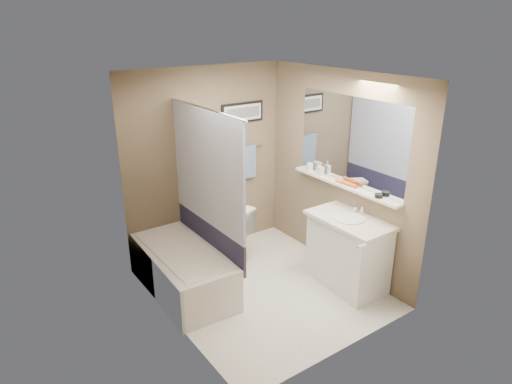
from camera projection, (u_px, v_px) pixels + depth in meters
ground at (264, 289)px, 5.24m from camera, size 2.50×2.50×0.00m
ceiling at (265, 78)px, 4.39m from camera, size 2.20×2.50×0.04m
wall_back at (207, 163)px, 5.75m from camera, size 2.20×0.04×2.40m
wall_front at (349, 234)px, 3.88m from camera, size 2.20×0.04×2.40m
wall_left at (170, 216)px, 4.23m from camera, size 0.04×2.50×2.40m
wall_right at (338, 173)px, 5.40m from camera, size 0.04×2.50×2.40m
tile_surround at (150, 218)px, 4.68m from camera, size 0.02×1.55×2.00m
curtain_rod at (205, 108)px, 4.68m from camera, size 0.02×1.55×0.02m
curtain_upper at (207, 169)px, 4.91m from camera, size 0.03×1.45×1.28m
curtain_lower at (210, 237)px, 5.20m from camera, size 0.03×1.45×0.36m
mirror at (350, 141)px, 5.14m from camera, size 0.02×1.60×1.00m
shelf at (344, 185)px, 5.29m from camera, size 0.12×1.60×0.03m
towel_bar at (244, 149)px, 6.00m from camera, size 0.60×0.02×0.02m
towel at (244, 163)px, 6.05m from camera, size 0.34×0.05×0.44m
art_frame at (242, 113)px, 5.84m from camera, size 0.62×0.02×0.26m
art_mat at (243, 113)px, 5.83m from camera, size 0.56×0.00×0.20m
art_image at (243, 113)px, 5.83m from camera, size 0.50×0.00×0.13m
door at (391, 239)px, 4.23m from camera, size 0.80×0.02×2.00m
door_handle at (362, 246)px, 4.10m from camera, size 0.10×0.02×0.02m
bathtub at (183, 270)px, 5.15m from camera, size 0.76×1.53×0.50m
tub_rim at (181, 250)px, 5.06m from camera, size 0.56×1.36×0.02m
toilet at (225, 231)px, 5.82m from camera, size 0.61×0.81×0.74m
vanity at (348, 254)px, 5.21m from camera, size 0.55×0.93×0.80m
countertop at (350, 220)px, 5.05m from camera, size 0.54×0.96×0.04m
sink_basin at (349, 218)px, 5.03m from camera, size 0.34×0.34×0.01m
faucet_spout at (362, 211)px, 5.13m from camera, size 0.02×0.02×0.10m
faucet_knob at (355, 209)px, 5.21m from camera, size 0.05×0.05×0.05m
candle_bowl_near at (379, 196)px, 4.89m from camera, size 0.09×0.09×0.04m
hair_brush_front at (349, 184)px, 5.22m from camera, size 0.06×0.22×0.04m
hair_brush_back at (343, 182)px, 5.28m from camera, size 0.06×0.22×0.04m
pink_comb at (330, 178)px, 5.46m from camera, size 0.04×0.16×0.01m
glass_jar at (310, 167)px, 5.72m from camera, size 0.08×0.08×0.10m
soap_bottle at (321, 169)px, 5.56m from camera, size 0.08×0.08×0.15m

